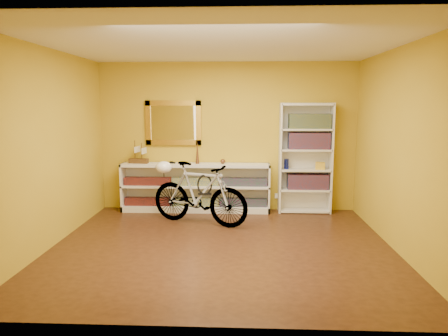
{
  "coord_description": "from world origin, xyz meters",
  "views": [
    {
      "loc": [
        0.26,
        -5.22,
        1.87
      ],
      "look_at": [
        0.0,
        0.7,
        0.95
      ],
      "focal_mm": 32.84,
      "sensor_mm": 36.0,
      "label": 1
    }
  ],
  "objects_px": {
    "bookcase": "(305,158)",
    "helmet": "(164,167)",
    "console_unit": "(195,187)",
    "bicycle": "(199,194)"
  },
  "relations": [
    {
      "from": "bicycle",
      "to": "helmet",
      "type": "bearing_deg",
      "value": 90.0
    },
    {
      "from": "console_unit",
      "to": "bicycle",
      "type": "relative_size",
      "value": 1.55
    },
    {
      "from": "bicycle",
      "to": "helmet",
      "type": "distance_m",
      "value": 0.74
    },
    {
      "from": "console_unit",
      "to": "helmet",
      "type": "bearing_deg",
      "value": -128.77
    },
    {
      "from": "bookcase",
      "to": "helmet",
      "type": "bearing_deg",
      "value": -166.13
    },
    {
      "from": "console_unit",
      "to": "bookcase",
      "type": "xyz_separation_m",
      "value": [
        1.91,
        0.03,
        0.52
      ]
    },
    {
      "from": "console_unit",
      "to": "helmet",
      "type": "distance_m",
      "value": 0.84
    },
    {
      "from": "bookcase",
      "to": "bicycle",
      "type": "distance_m",
      "value": 1.99
    },
    {
      "from": "bicycle",
      "to": "console_unit",
      "type": "bearing_deg",
      "value": 32.24
    },
    {
      "from": "helmet",
      "to": "bookcase",
      "type": "bearing_deg",
      "value": 13.87
    }
  ]
}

